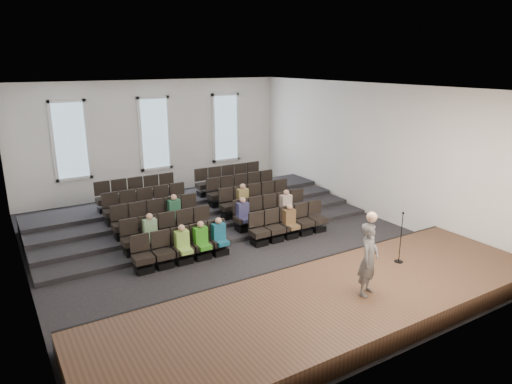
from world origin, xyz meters
The scene contains 14 objects.
ground centered at (0.00, 0.00, 0.00)m, with size 14.00×14.00×0.00m, color black.
ceiling centered at (0.00, 0.00, 5.01)m, with size 12.00×14.00×0.02m, color white.
wall_back centered at (0.00, 7.02, 2.50)m, with size 12.00×0.04×5.00m, color white.
wall_front centered at (0.00, -7.02, 2.50)m, with size 12.00×0.04×5.00m, color white.
wall_left centered at (-6.02, 0.00, 2.50)m, with size 0.04×14.00×5.00m, color white.
wall_right centered at (6.02, 0.00, 2.50)m, with size 0.04×14.00×5.00m, color white.
stage centered at (0.00, -5.10, 0.25)m, with size 11.80×3.60×0.50m, color #4D3121.
stage_lip centered at (0.00, -3.33, 0.25)m, with size 11.80×0.06×0.52m, color black.
risers centered at (0.00, 3.17, 0.20)m, with size 11.80×4.80×0.60m.
seating_rows centered at (0.00, 1.54, 0.68)m, with size 6.80×4.70×1.67m.
windows centered at (0.00, 6.95, 2.70)m, with size 8.44×0.10×3.24m.
audience centered at (-0.15, 0.22, 0.80)m, with size 5.45×2.64×1.10m.
speaker centered at (0.70, -5.44, 1.37)m, with size 0.64×0.42×1.75m, color #5B5856.
mic_stand centered at (2.71, -4.61, 0.93)m, with size 0.24×0.24×1.43m.
Camera 1 is at (-6.54, -12.34, 5.77)m, focal length 32.00 mm.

